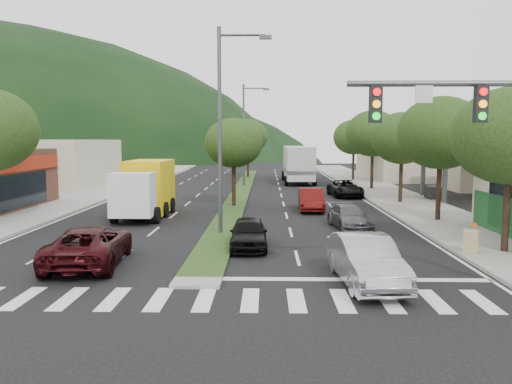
{
  "coord_description": "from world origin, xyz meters",
  "views": [
    {
      "loc": [
        2.28,
        -16.22,
        4.72
      ],
      "look_at": [
        1.68,
        11.29,
        1.77
      ],
      "focal_mm": 35.0,
      "sensor_mm": 36.0,
      "label": 1
    }
  ],
  "objects_px": {
    "tree_r_c": "(402,138)",
    "tree_r_d": "(373,134)",
    "tree_med_far": "(248,136)",
    "streetlight_near": "(224,121)",
    "car_queue_a": "(249,233)",
    "car_queue_d": "(345,188)",
    "suv_maroon": "(90,245)",
    "streetlight_mid": "(246,130)",
    "traffic_signal": "(499,141)",
    "car_queue_c": "(311,200)",
    "tree_r_e": "(354,137)",
    "tree_r_b": "(441,133)",
    "tree_r_a": "(510,136)",
    "sedan_silver": "(366,260)",
    "tree_med_near": "(234,143)",
    "motorhome": "(298,163)",
    "car_queue_b": "(350,217)",
    "a_frame_sign": "(471,239)",
    "box_truck": "(146,190)"
  },
  "relations": [
    {
      "from": "tree_r_c",
      "to": "car_queue_a",
      "type": "distance_m",
      "value": 18.8
    },
    {
      "from": "tree_r_a",
      "to": "sedan_silver",
      "type": "xyz_separation_m",
      "value": [
        -6.5,
        -4.29,
        -4.04
      ]
    },
    {
      "from": "tree_r_c",
      "to": "car_queue_c",
      "type": "xyz_separation_m",
      "value": [
        -6.8,
        -3.57,
        -4.02
      ]
    },
    {
      "from": "suv_maroon",
      "to": "a_frame_sign",
      "type": "height_order",
      "value": "suv_maroon"
    },
    {
      "from": "tree_r_c",
      "to": "car_queue_b",
      "type": "distance_m",
      "value": 12.11
    },
    {
      "from": "tree_r_d",
      "to": "tree_r_e",
      "type": "relative_size",
      "value": 1.07
    },
    {
      "from": "a_frame_sign",
      "to": "car_queue_b",
      "type": "bearing_deg",
      "value": 144.46
    },
    {
      "from": "suv_maroon",
      "to": "car_queue_a",
      "type": "xyz_separation_m",
      "value": [
        5.87,
        2.94,
        -0.08
      ]
    },
    {
      "from": "streetlight_near",
      "to": "car_queue_d",
      "type": "distance_m",
      "value": 19.14
    },
    {
      "from": "traffic_signal",
      "to": "tree_r_c",
      "type": "xyz_separation_m",
      "value": [
        2.97,
        21.54,
        0.1
      ]
    },
    {
      "from": "tree_r_b",
      "to": "car_queue_d",
      "type": "bearing_deg",
      "value": 104.9
    },
    {
      "from": "tree_med_far",
      "to": "car_queue_c",
      "type": "xyz_separation_m",
      "value": [
        5.2,
        -27.57,
        -4.28
      ]
    },
    {
      "from": "tree_r_c",
      "to": "streetlight_mid",
      "type": "bearing_deg",
      "value": 132.22
    },
    {
      "from": "streetlight_mid",
      "to": "tree_r_e",
      "type": "bearing_deg",
      "value": 30.69
    },
    {
      "from": "tree_r_e",
      "to": "car_queue_d",
      "type": "height_order",
      "value": "tree_r_e"
    },
    {
      "from": "traffic_signal",
      "to": "tree_r_d",
      "type": "bearing_deg",
      "value": 84.62
    },
    {
      "from": "traffic_signal",
      "to": "motorhome",
      "type": "xyz_separation_m",
      "value": [
        -3.37,
        39.1,
        -2.58
      ]
    },
    {
      "from": "tree_r_c",
      "to": "tree_r_d",
      "type": "height_order",
      "value": "tree_r_d"
    },
    {
      "from": "streetlight_near",
      "to": "suv_maroon",
      "type": "distance_m",
      "value": 8.96
    },
    {
      "from": "tree_r_b",
      "to": "suv_maroon",
      "type": "relative_size",
      "value": 1.3
    },
    {
      "from": "tree_med_near",
      "to": "motorhome",
      "type": "bearing_deg",
      "value": 73.87
    },
    {
      "from": "sedan_silver",
      "to": "car_queue_a",
      "type": "xyz_separation_m",
      "value": [
        -4.0,
        5.23,
        -0.12
      ]
    },
    {
      "from": "tree_r_e",
      "to": "a_frame_sign",
      "type": "bearing_deg",
      "value": -92.37
    },
    {
      "from": "streetlight_mid",
      "to": "motorhome",
      "type": "xyz_separation_m",
      "value": [
        5.45,
        4.56,
        -3.51
      ]
    },
    {
      "from": "tree_med_far",
      "to": "streetlight_near",
      "type": "distance_m",
      "value": 36.01
    },
    {
      "from": "tree_r_a",
      "to": "suv_maroon",
      "type": "bearing_deg",
      "value": -173.03
    },
    {
      "from": "car_queue_b",
      "to": "traffic_signal",
      "type": "bearing_deg",
      "value": -85.05
    },
    {
      "from": "tree_r_d",
      "to": "streetlight_near",
      "type": "xyz_separation_m",
      "value": [
        -11.79,
        -22.0,
        0.4
      ]
    },
    {
      "from": "car_queue_c",
      "to": "traffic_signal",
      "type": "bearing_deg",
      "value": -77.01
    },
    {
      "from": "traffic_signal",
      "to": "motorhome",
      "type": "distance_m",
      "value": 39.33
    },
    {
      "from": "tree_med_near",
      "to": "car_queue_d",
      "type": "relative_size",
      "value": 1.23
    },
    {
      "from": "tree_med_near",
      "to": "box_truck",
      "type": "xyz_separation_m",
      "value": [
        -5.06,
        -4.25,
        -2.83
      ]
    },
    {
      "from": "traffic_signal",
      "to": "tree_r_e",
      "type": "bearing_deg",
      "value": 85.91
    },
    {
      "from": "traffic_signal",
      "to": "streetlight_near",
      "type": "relative_size",
      "value": 0.7
    },
    {
      "from": "tree_r_b",
      "to": "tree_med_far",
      "type": "xyz_separation_m",
      "value": [
        -12.0,
        32.0,
        -0.03
      ]
    },
    {
      "from": "tree_med_far",
      "to": "car_queue_b",
      "type": "height_order",
      "value": "tree_med_far"
    },
    {
      "from": "traffic_signal",
      "to": "tree_med_near",
      "type": "relative_size",
      "value": 1.16
    },
    {
      "from": "tree_r_c",
      "to": "streetlight_near",
      "type": "xyz_separation_m",
      "value": [
        -11.79,
        -12.0,
        0.84
      ]
    },
    {
      "from": "tree_r_a",
      "to": "suv_maroon",
      "type": "distance_m",
      "value": 16.98
    },
    {
      "from": "suv_maroon",
      "to": "streetlight_mid",
      "type": "bearing_deg",
      "value": -103.72
    },
    {
      "from": "tree_r_c",
      "to": "car_queue_c",
      "type": "distance_m",
      "value": 8.67
    },
    {
      "from": "tree_r_c",
      "to": "tree_med_near",
      "type": "bearing_deg",
      "value": -170.54
    },
    {
      "from": "tree_r_d",
      "to": "streetlight_mid",
      "type": "bearing_deg",
      "value": 165.73
    },
    {
      "from": "suv_maroon",
      "to": "motorhome",
      "type": "distance_m",
      "value": 36.97
    },
    {
      "from": "tree_r_a",
      "to": "sedan_silver",
      "type": "bearing_deg",
      "value": -146.59
    },
    {
      "from": "suv_maroon",
      "to": "a_frame_sign",
      "type": "bearing_deg",
      "value": -178.79
    },
    {
      "from": "tree_r_a",
      "to": "car_queue_c",
      "type": "height_order",
      "value": "tree_r_a"
    },
    {
      "from": "car_queue_b",
      "to": "car_queue_d",
      "type": "height_order",
      "value": "car_queue_d"
    },
    {
      "from": "car_queue_a",
      "to": "car_queue_d",
      "type": "xyz_separation_m",
      "value": [
        7.19,
        19.5,
        0.02
      ]
    },
    {
      "from": "streetlight_mid",
      "to": "suv_maroon",
      "type": "xyz_separation_m",
      "value": [
        -4.57,
        -31.0,
        -4.84
      ]
    }
  ]
}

